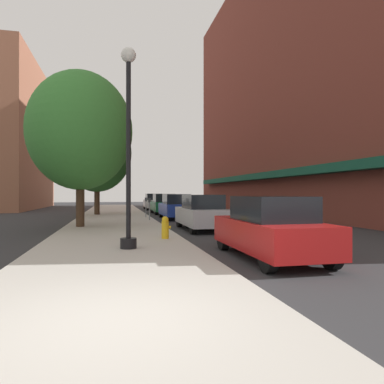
# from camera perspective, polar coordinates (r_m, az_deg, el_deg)

# --- Properties ---
(ground_plane) EXTENTS (90.00, 90.00, 0.00)m
(ground_plane) POSITION_cam_1_polar(r_m,az_deg,el_deg) (23.13, -2.45, -4.46)
(ground_plane) COLOR #2D2D30
(sidewalk_slab) EXTENTS (4.80, 50.00, 0.12)m
(sidewalk_slab) POSITION_cam_1_polar(r_m,az_deg,el_deg) (23.76, -12.45, -4.20)
(sidewalk_slab) COLOR #B7B2A8
(sidewalk_slab) RESTS_ON ground
(building_right_brick) EXTENTS (6.80, 40.00, 23.10)m
(building_right_brick) POSITION_cam_1_polar(r_m,az_deg,el_deg) (32.17, 16.80, 17.58)
(building_right_brick) COLOR brown
(building_right_brick) RESTS_ON ground
(building_far_background) EXTENTS (6.80, 18.00, 15.63)m
(building_far_background) POSITION_cam_1_polar(r_m,az_deg,el_deg) (43.54, -27.31, 7.88)
(building_far_background) COLOR #9E6047
(building_far_background) RESTS_ON ground
(lamppost) EXTENTS (0.48, 0.48, 5.90)m
(lamppost) POSITION_cam_1_polar(r_m,az_deg,el_deg) (10.58, -10.26, 7.76)
(lamppost) COLOR black
(lamppost) RESTS_ON sidewalk_slab
(fire_hydrant) EXTENTS (0.33, 0.26, 0.79)m
(fire_hydrant) POSITION_cam_1_polar(r_m,az_deg,el_deg) (12.61, -4.36, -5.73)
(fire_hydrant) COLOR gold
(fire_hydrant) RESTS_ON sidewalk_slab
(parking_meter_near) EXTENTS (0.14, 0.09, 1.31)m
(parking_meter_near) POSITION_cam_1_polar(r_m,az_deg,el_deg) (23.71, -7.48, -2.06)
(parking_meter_near) COLOR slate
(parking_meter_near) RESTS_ON sidewalk_slab
(parking_meter_far) EXTENTS (0.14, 0.09, 1.31)m
(parking_meter_far) POSITION_cam_1_polar(r_m,az_deg,el_deg) (21.33, -6.91, -2.27)
(parking_meter_far) COLOR slate
(parking_meter_far) RESTS_ON sidewalk_slab
(tree_near) EXTENTS (5.14, 5.14, 7.61)m
(tree_near) POSITION_cam_1_polar(r_m,az_deg,el_deg) (27.65, -15.14, 6.14)
(tree_near) COLOR #422D1E
(tree_near) RESTS_ON sidewalk_slab
(tree_mid) EXTENTS (4.99, 4.99, 7.51)m
(tree_mid) POSITION_cam_1_polar(r_m,az_deg,el_deg) (18.09, -17.65, 9.43)
(tree_mid) COLOR #422D1E
(tree_mid) RESTS_ON sidewalk_slab
(car_red) EXTENTS (1.80, 4.30, 1.66)m
(car_red) POSITION_cam_1_polar(r_m,az_deg,el_deg) (9.61, 12.53, -5.75)
(car_red) COLOR black
(car_red) RESTS_ON ground
(car_silver) EXTENTS (1.80, 4.30, 1.66)m
(car_silver) POSITION_cam_1_polar(r_m,az_deg,el_deg) (16.55, 1.63, -3.39)
(car_silver) COLOR black
(car_silver) RESTS_ON ground
(car_blue) EXTENTS (1.80, 4.30, 1.66)m
(car_blue) POSITION_cam_1_polar(r_m,az_deg,el_deg) (23.47, -2.62, -2.42)
(car_blue) COLOR black
(car_blue) RESTS_ON ground
(car_green) EXTENTS (1.80, 4.30, 1.66)m
(car_green) POSITION_cam_1_polar(r_m,az_deg,el_deg) (29.36, -4.64, -1.96)
(car_green) COLOR black
(car_green) RESTS_ON ground
(car_white) EXTENTS (1.80, 4.30, 1.66)m
(car_white) POSITION_cam_1_polar(r_m,az_deg,el_deg) (36.56, -6.22, -1.59)
(car_white) COLOR black
(car_white) RESTS_ON ground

